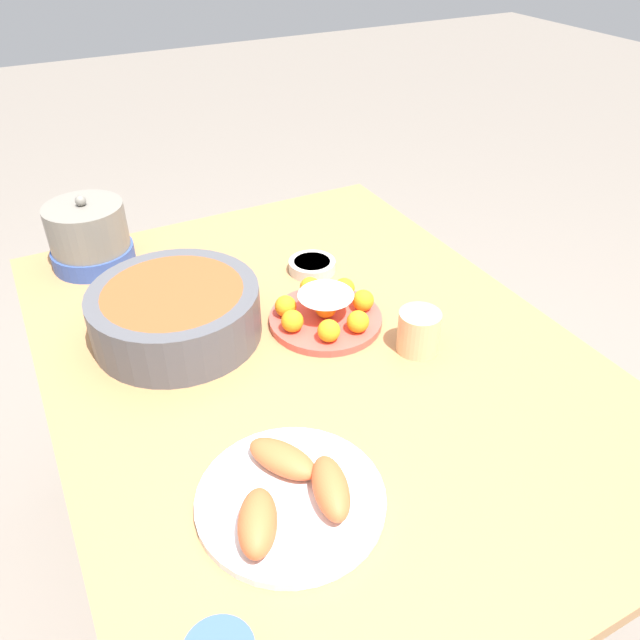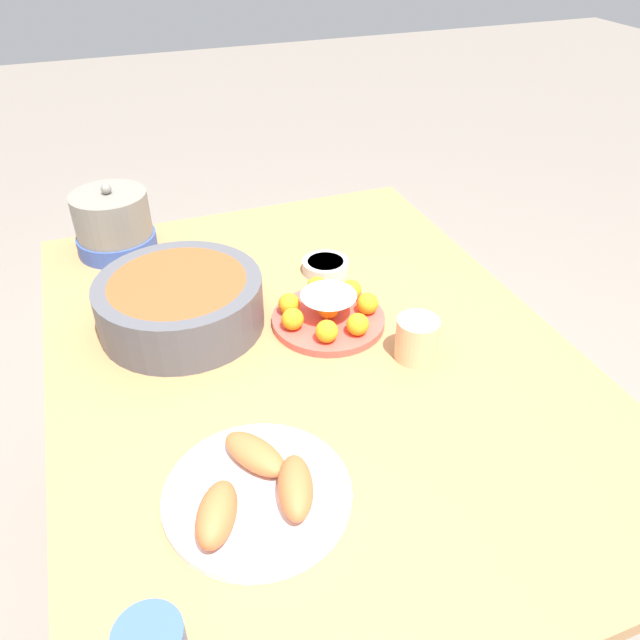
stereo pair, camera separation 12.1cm
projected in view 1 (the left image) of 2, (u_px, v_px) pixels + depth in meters
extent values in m
plane|color=slate|center=(316.00, 571.00, 1.62)|extent=(12.00, 12.00, 0.00)
cylinder|color=#A87547|center=(350.00, 302.00, 2.01)|extent=(0.06, 0.06, 0.70)
cylinder|color=#A87547|center=(71.00, 386.00, 1.69)|extent=(0.06, 0.06, 0.70)
cube|color=#A87547|center=(314.00, 357.00, 1.21)|extent=(1.29, 0.97, 0.03)
cylinder|color=#E04C42|center=(326.00, 319.00, 1.27)|extent=(0.23, 0.23, 0.02)
sphere|color=orange|center=(310.00, 287.00, 1.31)|extent=(0.04, 0.04, 0.04)
sphere|color=orange|center=(286.00, 306.00, 1.25)|extent=(0.04, 0.04, 0.04)
sphere|color=orange|center=(292.00, 321.00, 1.21)|extent=(0.04, 0.04, 0.04)
sphere|color=orange|center=(329.00, 331.00, 1.19)|extent=(0.04, 0.04, 0.04)
sphere|color=orange|center=(358.00, 322.00, 1.21)|extent=(0.04, 0.04, 0.04)
sphere|color=orange|center=(363.00, 300.00, 1.27)|extent=(0.04, 0.04, 0.04)
sphere|color=orange|center=(344.00, 288.00, 1.31)|extent=(0.04, 0.04, 0.04)
ellipsoid|color=white|center=(326.00, 295.00, 1.23)|extent=(0.11, 0.11, 0.02)
sphere|color=orange|center=(326.00, 307.00, 1.25)|extent=(0.04, 0.04, 0.04)
cylinder|color=#4C4C51|center=(176.00, 313.00, 1.21)|extent=(0.33, 0.33, 0.10)
cylinder|color=brown|center=(173.00, 293.00, 1.18)|extent=(0.27, 0.27, 0.01)
cylinder|color=beige|center=(312.00, 266.00, 1.43)|extent=(0.11, 0.11, 0.03)
cylinder|color=#B26623|center=(312.00, 262.00, 1.43)|extent=(0.08, 0.08, 0.01)
cylinder|color=silver|center=(291.00, 499.00, 0.90)|extent=(0.28, 0.28, 0.01)
ellipsoid|color=#E06033|center=(282.00, 459.00, 0.93)|extent=(0.13, 0.10, 0.04)
ellipsoid|color=#E06033|center=(258.00, 523.00, 0.83)|extent=(0.12, 0.10, 0.05)
ellipsoid|color=#E06033|center=(331.00, 488.00, 0.88)|extent=(0.12, 0.08, 0.05)
cylinder|color=#DBB27F|center=(419.00, 331.00, 1.18)|extent=(0.08, 0.08, 0.08)
cylinder|color=#334C99|center=(94.00, 255.00, 1.45)|extent=(0.19, 0.19, 0.04)
cylinder|color=slate|center=(87.00, 227.00, 1.41)|extent=(0.18, 0.18, 0.10)
sphere|color=slate|center=(81.00, 201.00, 1.37)|extent=(0.02, 0.02, 0.02)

